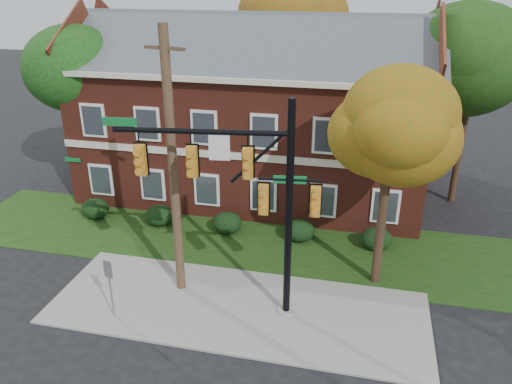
% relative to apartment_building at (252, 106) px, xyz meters
% --- Properties ---
extents(ground, '(120.00, 120.00, 0.00)m').
position_rel_apartment_building_xyz_m(ground, '(2.00, -11.95, -4.99)').
color(ground, black).
rests_on(ground, ground).
extents(sidewalk, '(14.00, 5.00, 0.08)m').
position_rel_apartment_building_xyz_m(sidewalk, '(2.00, -10.95, -4.95)').
color(sidewalk, gray).
rests_on(sidewalk, ground).
extents(grass_strip, '(30.00, 6.00, 0.04)m').
position_rel_apartment_building_xyz_m(grass_strip, '(2.00, -5.95, -4.97)').
color(grass_strip, '#193811').
rests_on(grass_strip, ground).
extents(apartment_building, '(18.80, 8.80, 9.74)m').
position_rel_apartment_building_xyz_m(apartment_building, '(0.00, 0.00, 0.00)').
color(apartment_building, maroon).
rests_on(apartment_building, ground).
extents(hedge_far_left, '(1.40, 1.26, 1.05)m').
position_rel_apartment_building_xyz_m(hedge_far_left, '(-7.00, -5.25, -4.46)').
color(hedge_far_left, black).
rests_on(hedge_far_left, ground).
extents(hedge_left, '(1.40, 1.26, 1.05)m').
position_rel_apartment_building_xyz_m(hedge_left, '(-3.50, -5.25, -4.46)').
color(hedge_left, black).
rests_on(hedge_left, ground).
extents(hedge_center, '(1.40, 1.26, 1.05)m').
position_rel_apartment_building_xyz_m(hedge_center, '(0.00, -5.25, -4.46)').
color(hedge_center, black).
rests_on(hedge_center, ground).
extents(hedge_right, '(1.40, 1.26, 1.05)m').
position_rel_apartment_building_xyz_m(hedge_right, '(3.50, -5.25, -4.46)').
color(hedge_right, black).
rests_on(hedge_right, ground).
extents(hedge_far_right, '(1.40, 1.26, 1.05)m').
position_rel_apartment_building_xyz_m(hedge_far_right, '(7.00, -5.25, -4.46)').
color(hedge_far_right, black).
rests_on(hedge_far_right, ground).
extents(tree_near_right, '(4.50, 4.25, 8.58)m').
position_rel_apartment_building_xyz_m(tree_near_right, '(7.22, -8.09, 1.68)').
color(tree_near_right, black).
rests_on(tree_near_right, ground).
extents(tree_left_rear, '(5.40, 5.10, 8.88)m').
position_rel_apartment_building_xyz_m(tree_left_rear, '(-9.73, -1.12, 1.69)').
color(tree_left_rear, black).
rests_on(tree_left_rear, ground).
extents(tree_right_rear, '(6.30, 5.95, 10.62)m').
position_rel_apartment_building_xyz_m(tree_right_rear, '(11.31, 0.86, 3.13)').
color(tree_right_rear, black).
rests_on(tree_right_rear, ground).
extents(tree_far_rear, '(6.84, 6.46, 11.52)m').
position_rel_apartment_building_xyz_m(tree_far_rear, '(1.34, 7.84, 3.86)').
color(tree_far_rear, black).
rests_on(tree_far_rear, ground).
extents(traffic_signal, '(7.17, 1.19, 8.04)m').
position_rel_apartment_building_xyz_m(traffic_signal, '(2.40, -11.02, 0.00)').
color(traffic_signal, gray).
rests_on(traffic_signal, ground).
extents(utility_pole, '(1.55, 0.45, 10.08)m').
position_rel_apartment_building_xyz_m(utility_pole, '(-0.50, -10.17, 0.13)').
color(utility_pole, '#463320').
rests_on(utility_pole, ground).
extents(sign_post, '(0.35, 0.12, 2.40)m').
position_rel_apartment_building_xyz_m(sign_post, '(-2.23, -12.46, -3.36)').
color(sign_post, slate).
rests_on(sign_post, ground).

